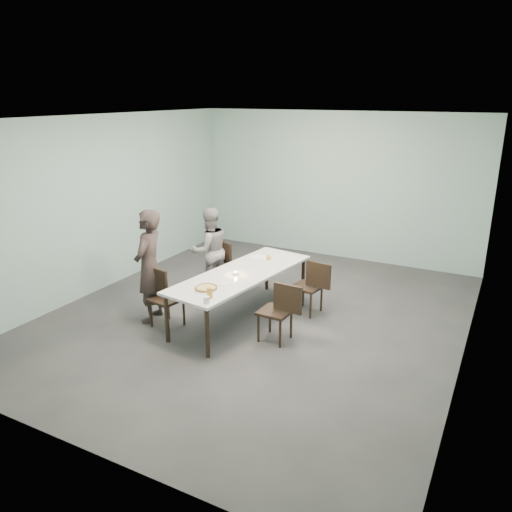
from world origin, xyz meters
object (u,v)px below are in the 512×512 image
at_px(table, 241,276).
at_px(water_tumbler, 207,300).
at_px(side_plate, 223,284).
at_px(chair_far_left, 228,264).
at_px(amber_tumbler, 268,257).
at_px(pizza, 206,288).
at_px(diner_near, 149,266).
at_px(chair_near_right, 280,308).
at_px(chair_far_right, 312,284).
at_px(beer_glass, 210,293).
at_px(chair_near_left, 163,293).
at_px(diner_far, 210,250).
at_px(tealight, 236,273).

height_order(table, water_tumbler, water_tumbler).
height_order(side_plate, water_tumbler, water_tumbler).
relative_size(chair_far_left, amber_tumbler, 10.88).
distance_m(pizza, side_plate, 0.30).
distance_m(pizza, water_tumbler, 0.48).
distance_m(diner_near, side_plate, 1.22).
bearing_deg(side_plate, pizza, -110.20).
distance_m(chair_near_right, diner_near, 2.09).
xyz_separation_m(side_plate, water_tumbler, (0.16, -0.68, 0.04)).
bearing_deg(table, amber_tumbler, 82.87).
relative_size(chair_far_left, pizza, 2.56).
bearing_deg(chair_far_right, beer_glass, 74.48).
xyz_separation_m(chair_far_right, beer_glass, (-0.77, -1.72, 0.32)).
bearing_deg(beer_glass, diner_near, 163.93).
bearing_deg(table, chair_far_left, 131.04).
bearing_deg(diner_near, side_plate, 82.86).
relative_size(table, beer_glass, 18.00).
bearing_deg(chair_far_right, chair_near_left, 46.41).
bearing_deg(water_tumbler, beer_glass, 108.83).
xyz_separation_m(table, amber_tumbler, (0.09, 0.74, 0.10)).
relative_size(chair_near_left, side_plate, 4.83).
bearing_deg(chair_near_right, diner_far, -29.15).
bearing_deg(chair_near_right, table, -23.52).
xyz_separation_m(table, water_tumbler, (0.17, -1.21, 0.10)).
relative_size(table, tealight, 48.23).
bearing_deg(diner_far, chair_near_left, 37.56).
bearing_deg(diner_far, beer_glass, 65.61).
relative_size(chair_near_right, diner_far, 0.58).
xyz_separation_m(diner_far, side_plate, (1.05, -1.28, 0.01)).
relative_size(chair_far_left, chair_far_right, 1.00).
bearing_deg(diner_far, pizza, 64.08).
distance_m(chair_near_left, diner_far, 1.51).
relative_size(diner_near, amber_tumbler, 21.60).
relative_size(chair_far_right, water_tumbler, 9.67).
xyz_separation_m(chair_near_left, amber_tumbler, (1.02, 1.47, 0.29)).
bearing_deg(water_tumbler, diner_far, 121.79).
height_order(chair_near_right, beer_glass, beer_glass).
height_order(pizza, amber_tumbler, amber_tumbler).
xyz_separation_m(diner_near, tealight, (1.17, 0.56, -0.09)).
xyz_separation_m(chair_far_right, amber_tumbler, (-0.79, 0.07, 0.29)).
height_order(diner_near, tealight, diner_near).
bearing_deg(table, beer_glass, -83.85).
bearing_deg(chair_far_right, water_tumbler, 77.80).
bearing_deg(beer_glass, chair_far_left, 114.55).
relative_size(tealight, amber_tumbler, 0.70).
relative_size(chair_far_left, side_plate, 4.83).
bearing_deg(side_plate, diner_near, -173.06).
bearing_deg(chair_near_left, diner_near, 178.31).
bearing_deg(chair_far_left, amber_tumbler, 13.12).
height_order(chair_far_right, diner_far, diner_far).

